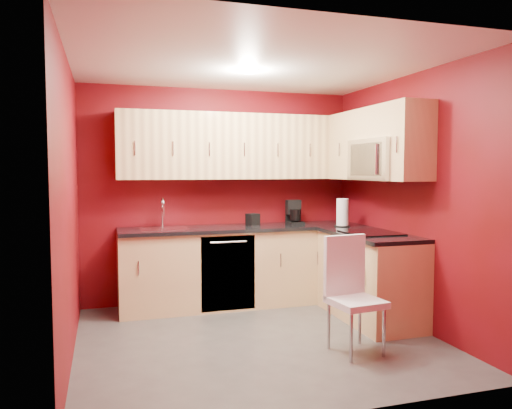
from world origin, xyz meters
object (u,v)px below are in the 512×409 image
napkin_holder (253,219)px  coffee_maker (295,212)px  microwave (382,160)px  sink (164,226)px  dining_chair (356,296)px  paper_towel (342,213)px

napkin_holder → coffee_maker: bearing=-3.8°
microwave → sink: microwave is taller
napkin_holder → dining_chair: napkin_holder is taller
microwave → dining_chair: (-0.69, -0.77, -1.17)m
microwave → sink: (-2.09, 1.00, -0.72)m
sink → napkin_holder: bearing=3.3°
coffee_maker → dining_chair: bearing=-95.6°
microwave → napkin_holder: size_ratio=5.59×
microwave → dining_chair: size_ratio=0.77×
coffee_maker → dining_chair: size_ratio=0.29×
napkin_holder → paper_towel: 1.04m
dining_chair → sink: bearing=122.0°
sink → coffee_maker: 1.56m
microwave → napkin_holder: microwave is taller
dining_chair → coffee_maker: bearing=78.9°
coffee_maker → dining_chair: coffee_maker is taller
sink → dining_chair: (1.40, -1.77, -0.45)m
napkin_holder → paper_towel: bearing=-24.2°
paper_towel → napkin_holder: bearing=155.8°
paper_towel → dining_chair: size_ratio=0.32×
coffee_maker → paper_towel: paper_towel is taller
sink → napkin_holder: size_ratio=3.82×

